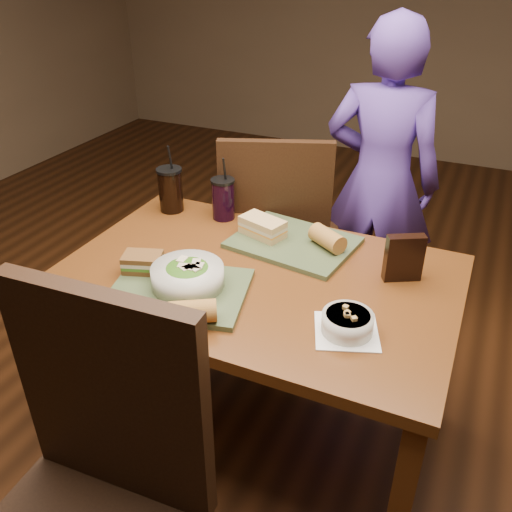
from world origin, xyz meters
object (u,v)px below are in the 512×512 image
at_px(salad_bowl, 188,275).
at_px(sandwich_far, 263,227).
at_px(chair_near, 92,498).
at_px(cup_cola, 171,189).
at_px(chair_far, 284,236).
at_px(diner, 380,182).
at_px(soup_bowl, 347,323).
at_px(tray_far, 293,243).
at_px(baguette_near, 193,312).
at_px(dining_table, 256,297).
at_px(chip_bag, 404,258).
at_px(tray_near, 179,291).
at_px(baguette_far, 327,238).
at_px(cup_berry, 223,199).
at_px(sandwich_near, 143,262).

height_order(salad_bowl, sandwich_far, salad_bowl).
bearing_deg(chair_near, cup_cola, 112.92).
height_order(chair_far, diner, diner).
relative_size(chair_near, soup_bowl, 4.91).
xyz_separation_m(tray_far, baguette_near, (-0.09, -0.57, 0.04)).
relative_size(sandwich_far, cup_cola, 0.66).
relative_size(dining_table, tray_far, 3.10).
relative_size(dining_table, soup_bowl, 5.75).
distance_m(chair_near, chip_bag, 1.12).
xyz_separation_m(diner, salad_bowl, (-0.34, -1.16, 0.07)).
height_order(dining_table, tray_near, tray_near).
xyz_separation_m(tray_near, tray_far, (0.21, 0.44, 0.00)).
xyz_separation_m(tray_near, baguette_far, (0.34, 0.44, 0.04)).
bearing_deg(salad_bowl, chip_bag, 29.68).
distance_m(dining_table, sandwich_far, 0.28).
relative_size(chair_near, cup_cola, 4.01).
distance_m(dining_table, chair_far, 0.59).
relative_size(tray_far, cup_berry, 1.66).
bearing_deg(chair_near, diner, 82.92).
height_order(soup_bowl, sandwich_far, sandwich_far).
xyz_separation_m(tray_near, baguette_near, (0.13, -0.13, 0.04)).
bearing_deg(baguette_far, tray_near, -127.33).
xyz_separation_m(dining_table, tray_far, (0.04, 0.24, 0.10)).
distance_m(tray_near, sandwich_near, 0.17).
relative_size(salad_bowl, chip_bag, 1.43).
relative_size(chair_far, baguette_near, 7.84).
bearing_deg(chair_near, tray_near, 102.40).
height_order(soup_bowl, baguette_near, baguette_near).
bearing_deg(chair_far, dining_table, -77.71).
distance_m(diner, cup_cola, 0.98).
relative_size(diner, cup_cola, 5.34).
bearing_deg(chair_near, dining_table, 87.48).
bearing_deg(cup_berry, cup_cola, -174.24).
height_order(diner, cup_berry, diner).
height_order(tray_far, cup_cola, cup_cola).
relative_size(baguette_near, chip_bag, 0.84).
xyz_separation_m(chair_near, diner, (0.22, 1.81, 0.12)).
height_order(sandwich_near, sandwich_far, sandwich_far).
bearing_deg(diner, baguette_near, 79.26).
bearing_deg(tray_near, dining_table, 49.40).
relative_size(dining_table, salad_bowl, 5.74).
xyz_separation_m(diner, baguette_near, (-0.24, -1.31, 0.06)).
relative_size(soup_bowl, sandwich_near, 1.56).
bearing_deg(baguette_near, soup_bowl, 20.78).
height_order(tray_near, cup_cola, cup_cola).
xyz_separation_m(chair_far, cup_berry, (-0.17, -0.24, 0.25)).
bearing_deg(salad_bowl, dining_table, 47.95).
bearing_deg(cup_cola, sandwich_far, -10.02).
bearing_deg(chip_bag, chair_near, -144.26).
distance_m(chair_far, salad_bowl, 0.78).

